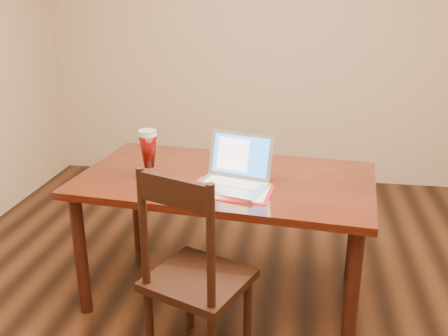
# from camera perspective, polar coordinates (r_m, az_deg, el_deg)

# --- Properties ---
(dining_table) EXTENTS (1.71, 1.07, 1.04)m
(dining_table) POSITION_cam_1_polar(r_m,az_deg,el_deg) (2.82, -0.03, -2.57)
(dining_table) COLOR #4A1709
(dining_table) RESTS_ON ground
(dining_chair) EXTENTS (0.56, 0.55, 1.03)m
(dining_chair) POSITION_cam_1_polar(r_m,az_deg,el_deg) (2.39, -3.43, -12.30)
(dining_chair) COLOR black
(dining_chair) RESTS_ON ground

